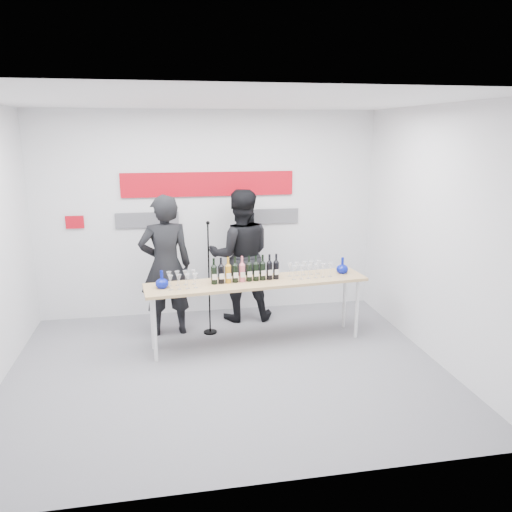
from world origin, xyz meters
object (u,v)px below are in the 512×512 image
Objects in this scene: tasting_table at (257,286)px; presenter_left at (166,266)px; mic_stand at (210,300)px; presenter_right at (241,255)px.

tasting_table is 1.28m from presenter_left.
mic_stand is (0.56, -0.10, -0.48)m from presenter_left.
mic_stand reaches higher than tasting_table.
presenter_right is at bearing 89.05° from tasting_table.
presenter_right is (-0.08, 0.93, 0.17)m from tasting_table.
presenter_left is at bearing 24.06° from presenter_right.
presenter_left is at bearing 164.32° from mic_stand.
tasting_table is 0.95m from presenter_right.
presenter_left is 1.22× the size of mic_stand.
presenter_right is 0.85m from mic_stand.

